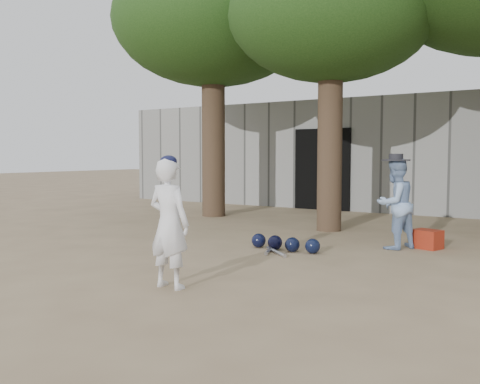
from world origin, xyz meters
The scene contains 7 objects.
ground centered at (0.00, 0.00, 0.00)m, with size 70.00×70.00×0.00m, color #937C5E.
boy_player centered at (0.97, -1.01, 0.73)m, with size 0.53×0.35×1.45m, color white.
spectator_blue centered at (2.32, 2.86, 0.72)m, with size 0.70×0.55×1.44m, color #89A7D3.
red_bag centered at (2.74, 3.18, 0.15)m, with size 0.42×0.32×0.30m, color #A42C15.
back_building centered at (0.00, 10.33, 1.50)m, with size 16.00×5.24×3.00m.
helmet_row centered at (0.93, 1.75, 0.12)m, with size 1.19×0.29×0.23m.
bat_pile centered at (0.86, 1.53, 0.03)m, with size 0.63×0.72×0.06m.
Camera 1 is at (4.89, -5.52, 1.50)m, focal length 40.00 mm.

